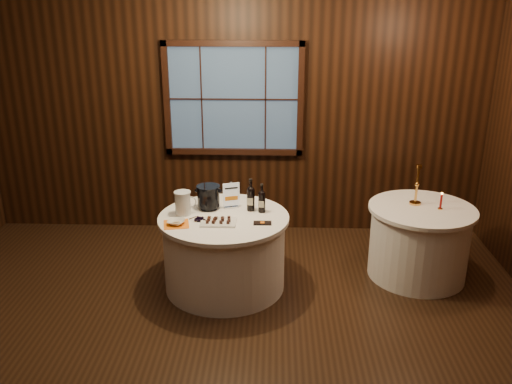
{
  "coord_description": "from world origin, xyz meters",
  "views": [
    {
      "loc": [
        0.49,
        -3.86,
        2.8
      ],
      "look_at": [
        0.32,
        0.9,
        1.06
      ],
      "focal_mm": 38.0,
      "sensor_mm": 36.0,
      "label": 1
    }
  ],
  "objects_px": {
    "main_table": "(224,251)",
    "side_table": "(419,242)",
    "port_bottle_right": "(262,200)",
    "glass_pitcher": "(183,203)",
    "brass_candlestick": "(416,190)",
    "grape_bunch": "(200,219)",
    "sign_stand": "(231,199)",
    "chocolate_box": "(262,223)",
    "port_bottle_left": "(251,197)",
    "red_candle": "(441,203)",
    "cracker_bowl": "(176,222)",
    "ice_bucket": "(208,197)",
    "chocolate_plate": "(218,221)"
  },
  "relations": [
    {
      "from": "port_bottle_left",
      "to": "red_candle",
      "type": "distance_m",
      "value": 1.91
    },
    {
      "from": "ice_bucket",
      "to": "cracker_bowl",
      "type": "distance_m",
      "value": 0.5
    },
    {
      "from": "port_bottle_right",
      "to": "cracker_bowl",
      "type": "relative_size",
      "value": 1.86
    },
    {
      "from": "main_table",
      "to": "cracker_bowl",
      "type": "bearing_deg",
      "value": -152.82
    },
    {
      "from": "cracker_bowl",
      "to": "port_bottle_right",
      "type": "bearing_deg",
      "value": 23.14
    },
    {
      "from": "sign_stand",
      "to": "glass_pitcher",
      "type": "relative_size",
      "value": 1.16
    },
    {
      "from": "port_bottle_right",
      "to": "cracker_bowl",
      "type": "bearing_deg",
      "value": -150.03
    },
    {
      "from": "chocolate_plate",
      "to": "chocolate_box",
      "type": "height_order",
      "value": "chocolate_plate"
    },
    {
      "from": "port_bottle_left",
      "to": "cracker_bowl",
      "type": "relative_size",
      "value": 2.09
    },
    {
      "from": "ice_bucket",
      "to": "grape_bunch",
      "type": "distance_m",
      "value": 0.33
    },
    {
      "from": "chocolate_box",
      "to": "cracker_bowl",
      "type": "height_order",
      "value": "cracker_bowl"
    },
    {
      "from": "side_table",
      "to": "port_bottle_left",
      "type": "height_order",
      "value": "port_bottle_left"
    },
    {
      "from": "side_table",
      "to": "port_bottle_right",
      "type": "relative_size",
      "value": 3.67
    },
    {
      "from": "glass_pitcher",
      "to": "port_bottle_right",
      "type": "bearing_deg",
      "value": -9.26
    },
    {
      "from": "sign_stand",
      "to": "chocolate_box",
      "type": "relative_size",
      "value": 1.62
    },
    {
      "from": "side_table",
      "to": "cracker_bowl",
      "type": "xyz_separation_m",
      "value": [
        -2.43,
        -0.52,
        0.41
      ]
    },
    {
      "from": "ice_bucket",
      "to": "brass_candlestick",
      "type": "distance_m",
      "value": 2.12
    },
    {
      "from": "grape_bunch",
      "to": "cracker_bowl",
      "type": "distance_m",
      "value": 0.24
    },
    {
      "from": "chocolate_plate",
      "to": "grape_bunch",
      "type": "xyz_separation_m",
      "value": [
        -0.18,
        0.06,
        0.0
      ]
    },
    {
      "from": "main_table",
      "to": "ice_bucket",
      "type": "height_order",
      "value": "ice_bucket"
    },
    {
      "from": "port_bottle_left",
      "to": "grape_bunch",
      "type": "distance_m",
      "value": 0.56
    },
    {
      "from": "chocolate_plate",
      "to": "grape_bunch",
      "type": "height_order",
      "value": "chocolate_plate"
    },
    {
      "from": "port_bottle_right",
      "to": "glass_pitcher",
      "type": "bearing_deg",
      "value": -166.73
    },
    {
      "from": "main_table",
      "to": "glass_pitcher",
      "type": "distance_m",
      "value": 0.64
    },
    {
      "from": "cracker_bowl",
      "to": "red_candle",
      "type": "height_order",
      "value": "red_candle"
    },
    {
      "from": "side_table",
      "to": "grape_bunch",
      "type": "xyz_separation_m",
      "value": [
        -2.21,
        -0.42,
        0.4
      ]
    },
    {
      "from": "main_table",
      "to": "port_bottle_left",
      "type": "bearing_deg",
      "value": 31.82
    },
    {
      "from": "port_bottle_left",
      "to": "chocolate_box",
      "type": "distance_m",
      "value": 0.38
    },
    {
      "from": "port_bottle_right",
      "to": "chocolate_box",
      "type": "height_order",
      "value": "port_bottle_right"
    },
    {
      "from": "ice_bucket",
      "to": "chocolate_plate",
      "type": "bearing_deg",
      "value": -70.05
    },
    {
      "from": "grape_bunch",
      "to": "brass_candlestick",
      "type": "height_order",
      "value": "brass_candlestick"
    },
    {
      "from": "port_bottle_right",
      "to": "grape_bunch",
      "type": "xyz_separation_m",
      "value": [
        -0.58,
        -0.24,
        -0.11
      ]
    },
    {
      "from": "side_table",
      "to": "glass_pitcher",
      "type": "distance_m",
      "value": 2.47
    },
    {
      "from": "main_table",
      "to": "side_table",
      "type": "height_order",
      "value": "same"
    },
    {
      "from": "cracker_bowl",
      "to": "brass_candlestick",
      "type": "relative_size",
      "value": 0.37
    },
    {
      "from": "side_table",
      "to": "red_candle",
      "type": "bearing_deg",
      "value": -15.42
    },
    {
      "from": "port_bottle_left",
      "to": "chocolate_plate",
      "type": "distance_m",
      "value": 0.46
    },
    {
      "from": "ice_bucket",
      "to": "brass_candlestick",
      "type": "xyz_separation_m",
      "value": [
        2.11,
        0.2,
        0.03
      ]
    },
    {
      "from": "brass_candlestick",
      "to": "red_candle",
      "type": "xyz_separation_m",
      "value": [
        0.22,
        -0.14,
        -0.08
      ]
    },
    {
      "from": "port_bottle_left",
      "to": "glass_pitcher",
      "type": "distance_m",
      "value": 0.67
    },
    {
      "from": "grape_bunch",
      "to": "red_candle",
      "type": "distance_m",
      "value": 2.41
    },
    {
      "from": "chocolate_plate",
      "to": "brass_candlestick",
      "type": "height_order",
      "value": "brass_candlestick"
    },
    {
      "from": "main_table",
      "to": "grape_bunch",
      "type": "relative_size",
      "value": 6.82
    },
    {
      "from": "side_table",
      "to": "cracker_bowl",
      "type": "bearing_deg",
      "value": -167.92
    },
    {
      "from": "brass_candlestick",
      "to": "grape_bunch",
      "type": "bearing_deg",
      "value": -166.62
    },
    {
      "from": "side_table",
      "to": "red_candle",
      "type": "distance_m",
      "value": 0.48
    },
    {
      "from": "red_candle",
      "to": "sign_stand",
      "type": "bearing_deg",
      "value": -179.26
    },
    {
      "from": "side_table",
      "to": "port_bottle_right",
      "type": "height_order",
      "value": "port_bottle_right"
    },
    {
      "from": "ice_bucket",
      "to": "chocolate_plate",
      "type": "xyz_separation_m",
      "value": [
        0.13,
        -0.37,
        -0.11
      ]
    },
    {
      "from": "port_bottle_right",
      "to": "cracker_bowl",
      "type": "distance_m",
      "value": 0.87
    }
  ]
}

